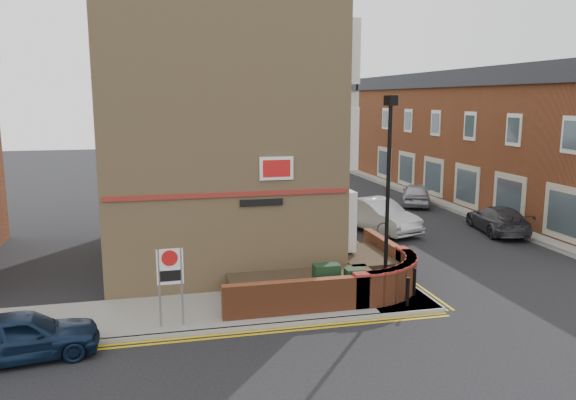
% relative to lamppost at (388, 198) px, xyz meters
% --- Properties ---
extents(ground, '(120.00, 120.00, 0.00)m').
position_rel_lamppost_xyz_m(ground, '(-1.60, -1.20, -3.34)').
color(ground, black).
rests_on(ground, ground).
extents(pavement_corner, '(13.00, 3.00, 0.12)m').
position_rel_lamppost_xyz_m(pavement_corner, '(-5.10, 0.30, -3.28)').
color(pavement_corner, gray).
rests_on(pavement_corner, ground).
extents(pavement_main, '(2.00, 32.00, 0.12)m').
position_rel_lamppost_xyz_m(pavement_main, '(0.40, 14.80, -3.28)').
color(pavement_main, gray).
rests_on(pavement_main, ground).
extents(pavement_far, '(4.00, 40.00, 0.12)m').
position_rel_lamppost_xyz_m(pavement_far, '(11.40, 11.80, -3.28)').
color(pavement_far, gray).
rests_on(pavement_far, ground).
extents(kerb_side, '(13.00, 0.15, 0.12)m').
position_rel_lamppost_xyz_m(kerb_side, '(-5.10, -1.20, -3.28)').
color(kerb_side, gray).
rests_on(kerb_side, ground).
extents(kerb_main_near, '(0.15, 32.00, 0.12)m').
position_rel_lamppost_xyz_m(kerb_main_near, '(1.40, 14.80, -3.28)').
color(kerb_main_near, gray).
rests_on(kerb_main_near, ground).
extents(kerb_main_far, '(0.15, 40.00, 0.12)m').
position_rel_lamppost_xyz_m(kerb_main_far, '(9.40, 11.80, -3.28)').
color(kerb_main_far, gray).
rests_on(kerb_main_far, ground).
extents(yellow_lines_side, '(13.00, 0.28, 0.01)m').
position_rel_lamppost_xyz_m(yellow_lines_side, '(-5.10, -1.45, -3.34)').
color(yellow_lines_side, gold).
rests_on(yellow_lines_side, ground).
extents(yellow_lines_main, '(0.28, 32.00, 0.01)m').
position_rel_lamppost_xyz_m(yellow_lines_main, '(1.65, 14.80, -3.34)').
color(yellow_lines_main, gold).
rests_on(yellow_lines_main, ground).
extents(corner_building, '(8.95, 10.40, 13.60)m').
position_rel_lamppost_xyz_m(corner_building, '(-4.44, 6.80, 2.88)').
color(corner_building, tan).
rests_on(corner_building, ground).
extents(garden_wall, '(6.80, 6.00, 1.20)m').
position_rel_lamppost_xyz_m(garden_wall, '(-1.60, 1.30, -3.34)').
color(garden_wall, brown).
rests_on(garden_wall, ground).
extents(lamppost, '(0.25, 0.50, 6.30)m').
position_rel_lamppost_xyz_m(lamppost, '(0.00, 0.00, 0.00)').
color(lamppost, black).
rests_on(lamppost, pavement_corner).
extents(utility_cabinet_large, '(0.80, 0.45, 1.20)m').
position_rel_lamppost_xyz_m(utility_cabinet_large, '(-1.90, 0.10, -2.62)').
color(utility_cabinet_large, '#16321C').
rests_on(utility_cabinet_large, pavement_corner).
extents(utility_cabinet_small, '(0.55, 0.40, 1.10)m').
position_rel_lamppost_xyz_m(utility_cabinet_small, '(-1.10, -0.20, -2.67)').
color(utility_cabinet_small, '#16321C').
rests_on(utility_cabinet_small, pavement_corner).
extents(bollard_near, '(0.11, 0.11, 0.90)m').
position_rel_lamppost_xyz_m(bollard_near, '(0.40, -0.80, -2.77)').
color(bollard_near, black).
rests_on(bollard_near, pavement_corner).
extents(bollard_far, '(0.11, 0.11, 0.90)m').
position_rel_lamppost_xyz_m(bollard_far, '(1.00, -0.00, -2.77)').
color(bollard_far, black).
rests_on(bollard_far, pavement_corner).
extents(zone_sign, '(0.72, 0.07, 2.20)m').
position_rel_lamppost_xyz_m(zone_sign, '(-6.60, -0.70, -1.70)').
color(zone_sign, slate).
rests_on(zone_sign, pavement_corner).
extents(far_terrace, '(5.40, 30.40, 8.00)m').
position_rel_lamppost_xyz_m(far_terrace, '(12.90, 15.80, 0.70)').
color(far_terrace, brown).
rests_on(far_terrace, ground).
extents(far_terrace_cream, '(5.40, 12.40, 8.00)m').
position_rel_lamppost_xyz_m(far_terrace_cream, '(12.90, 36.80, 0.71)').
color(far_terrace_cream, '#BCAE9B').
rests_on(far_terrace_cream, ground).
extents(tree_near, '(3.64, 3.65, 6.70)m').
position_rel_lamppost_xyz_m(tree_near, '(0.40, 12.85, 1.36)').
color(tree_near, '#382B1E').
rests_on(tree_near, pavement_main).
extents(tree_mid, '(4.03, 4.03, 7.42)m').
position_rel_lamppost_xyz_m(tree_mid, '(0.40, 20.85, 1.85)').
color(tree_mid, '#382B1E').
rests_on(tree_mid, pavement_main).
extents(tree_far, '(3.81, 3.81, 7.00)m').
position_rel_lamppost_xyz_m(tree_far, '(0.40, 28.85, 1.57)').
color(tree_far, '#382B1E').
rests_on(tree_far, pavement_main).
extents(traffic_light_assembly, '(0.20, 0.16, 4.20)m').
position_rel_lamppost_xyz_m(traffic_light_assembly, '(0.80, 23.80, -0.56)').
color(traffic_light_assembly, black).
rests_on(traffic_light_assembly, pavement_main).
extents(navy_hatchback, '(3.80, 1.95, 1.24)m').
position_rel_lamppost_xyz_m(navy_hatchback, '(-10.23, -1.70, -2.72)').
color(navy_hatchback, '#0E1C33').
rests_on(navy_hatchback, ground).
extents(silver_car_near, '(3.12, 5.04, 1.57)m').
position_rel_lamppost_xyz_m(silver_car_near, '(3.40, 8.99, -2.56)').
color(silver_car_near, '#A5A9AD').
rests_on(silver_car_near, ground).
extents(red_car_main, '(3.68, 5.01, 1.27)m').
position_rel_lamppost_xyz_m(red_car_main, '(2.48, 18.85, -2.71)').
color(red_car_main, maroon).
rests_on(red_car_main, ground).
extents(grey_car_far, '(2.61, 4.70, 1.29)m').
position_rel_lamppost_xyz_m(grey_car_far, '(8.90, 7.44, -2.70)').
color(grey_car_far, '#302F34').
rests_on(grey_car_far, ground).
extents(silver_car_far, '(3.10, 4.27, 1.35)m').
position_rel_lamppost_xyz_m(silver_car_far, '(8.25, 14.81, -2.67)').
color(silver_car_far, '#999AA1').
rests_on(silver_car_far, ground).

